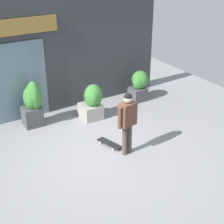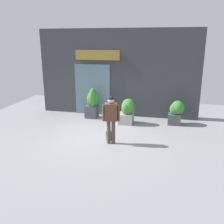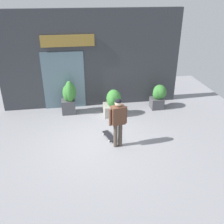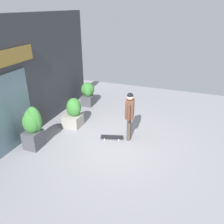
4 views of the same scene
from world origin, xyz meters
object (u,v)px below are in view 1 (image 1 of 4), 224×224
skateboarder (127,118)px  planter_box_right (33,101)px  skateboard (110,143)px  planter_box_left (92,101)px  planter_box_mid (139,84)px

skateboarder → planter_box_right: 3.06m
skateboarder → skateboard: 1.11m
skateboard → planter_box_right: bearing=15.2°
planter_box_left → planter_box_right: bearing=163.7°
planter_box_right → planter_box_left: bearing=-16.3°
skateboard → planter_box_right: size_ratio=0.57×
skateboarder → planter_box_right: (-1.48, 2.67, -0.25)m
skateboard → planter_box_left: planter_box_left is taller
skateboard → planter_box_mid: planter_box_mid is taller
skateboarder → planter_box_right: size_ratio=1.20×
planter_box_right → planter_box_mid: planter_box_right is taller
planter_box_left → planter_box_mid: bearing=10.8°
skateboarder → planter_box_right: skateboarder is taller
skateboard → skateboarder: bearing=-176.5°
skateboard → planter_box_right: (-1.29, 2.13, 0.69)m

